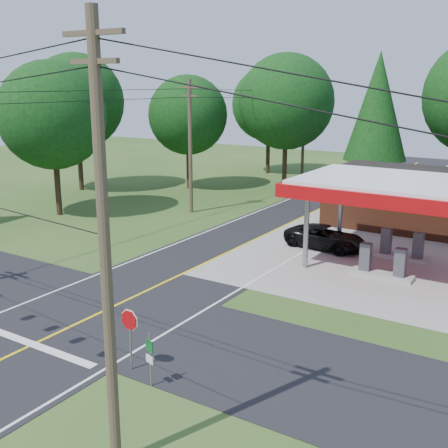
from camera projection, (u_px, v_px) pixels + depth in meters
The scene contains 12 objects.
ground at pixel (100, 313), 24.56m from camera, with size 120.00×120.00×0.00m, color #294E1B.
main_highway at pixel (100, 313), 24.56m from camera, with size 8.00×120.00×0.02m, color black.
cross_road at pixel (100, 313), 24.55m from camera, with size 70.00×7.00×0.02m, color black.
lane_center_yellow at pixel (100, 313), 24.55m from camera, with size 0.15×110.00×0.00m, color yellow.
gas_canopy at pixel (398, 191), 29.45m from camera, with size 10.60×7.40×4.88m.
utility_pole_near_right at pixel (105, 249), 13.46m from camera, with size 1.80×0.30×11.50m.
utility_pole_far_left at pixel (190, 145), 42.14m from camera, with size 1.80×0.30×10.00m.
utility_pole_north at pixel (303, 134), 55.37m from camera, with size 0.30×0.30×9.50m.
treeline_backdrop at pixel (333, 114), 41.90m from camera, with size 70.27×51.59×13.30m.
suv_car at pixel (325, 237), 33.91m from camera, with size 4.93×4.93×1.37m, color black.
octagonal_stop_sign at pixel (130, 325), 19.33m from camera, with size 0.80×0.11×2.29m.
route_sign_post at pixel (150, 355), 18.38m from camera, with size 0.39×0.14×1.94m.
Camera 1 is at (16.83, -16.34, 9.89)m, focal length 45.00 mm.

